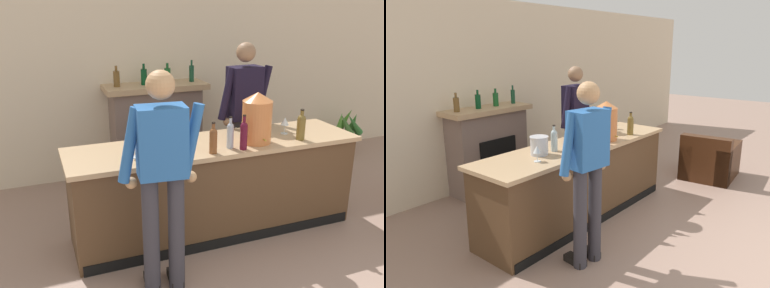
# 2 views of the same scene
# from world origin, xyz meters

# --- Properties ---
(wall_back_panel) EXTENTS (12.00, 0.07, 2.75)m
(wall_back_panel) POSITION_xyz_m (0.00, 4.43, 1.38)
(wall_back_panel) COLOR beige
(wall_back_panel) RESTS_ON ground_plane
(bar_counter) EXTENTS (2.87, 0.74, 0.94)m
(bar_counter) POSITION_xyz_m (-0.18, 2.55, 0.47)
(bar_counter) COLOR brown
(bar_counter) RESTS_ON ground_plane
(fireplace_stone) EXTENTS (1.30, 0.52, 1.51)m
(fireplace_stone) POSITION_xyz_m (-0.30, 4.17, 0.63)
(fireplace_stone) COLOR #7D685F
(fireplace_stone) RESTS_ON ground_plane
(armchair_black) EXTENTS (0.99, 0.86, 0.74)m
(armchair_black) POSITION_xyz_m (2.28, 1.83, 0.26)
(armchair_black) COLOR #402110
(armchair_black) RESTS_ON ground_plane
(potted_plant_corner) EXTENTS (0.43, 0.44, 0.68)m
(potted_plant_corner) POSITION_xyz_m (2.67, 3.98, 0.34)
(potted_plant_corner) COLOR #9C6A46
(potted_plant_corner) RESTS_ON ground_plane
(person_customer) EXTENTS (0.66, 0.34, 1.79)m
(person_customer) POSITION_xyz_m (-0.95, 1.82, 0.99)
(person_customer) COLOR #35333B
(person_customer) RESTS_ON ground_plane
(person_bartender) EXTENTS (0.66, 0.32, 1.82)m
(person_bartender) POSITION_xyz_m (0.40, 3.09, 1.01)
(person_bartender) COLOR #413B40
(person_bartender) RESTS_ON ground_plane
(copper_dispenser) EXTENTS (0.29, 0.32, 0.49)m
(copper_dispenser) POSITION_xyz_m (0.18, 2.42, 1.19)
(copper_dispenser) COLOR #CF763F
(copper_dispenser) RESTS_ON bar_counter
(ice_bucket_steel) EXTENTS (0.20, 0.20, 0.20)m
(ice_bucket_steel) POSITION_xyz_m (-0.82, 2.59, 1.05)
(ice_bucket_steel) COLOR silver
(ice_bucket_steel) RESTS_ON bar_counter
(wine_bottle_burgundy_dark) EXTENTS (0.08, 0.08, 0.30)m
(wine_bottle_burgundy_dark) POSITION_xyz_m (0.63, 2.34, 1.08)
(wine_bottle_burgundy_dark) COLOR brown
(wine_bottle_burgundy_dark) RESTS_ON bar_counter
(wine_bottle_cabernet_heavy) EXTENTS (0.08, 0.08, 0.30)m
(wine_bottle_cabernet_heavy) POSITION_xyz_m (-0.60, 2.57, 1.08)
(wine_bottle_cabernet_heavy) COLOR #A7BDC1
(wine_bottle_cabernet_heavy) RESTS_ON bar_counter
(wine_bottle_merlot_tall) EXTENTS (0.06, 0.06, 0.30)m
(wine_bottle_merlot_tall) POSITION_xyz_m (-0.12, 2.36, 1.07)
(wine_bottle_merlot_tall) COLOR #A5ADBB
(wine_bottle_merlot_tall) RESTS_ON bar_counter
(wine_bottle_riesling_slim) EXTENTS (0.07, 0.07, 0.29)m
(wine_bottle_riesling_slim) POSITION_xyz_m (-0.33, 2.28, 1.07)
(wine_bottle_riesling_slim) COLOR brown
(wine_bottle_riesling_slim) RESTS_ON bar_counter
(wine_bottle_port_short) EXTENTS (0.07, 0.07, 0.33)m
(wine_bottle_port_short) POSITION_xyz_m (-0.03, 2.28, 1.09)
(wine_bottle_port_short) COLOR #520F23
(wine_bottle_port_short) RESTS_ON bar_counter
(wine_bottle_rose_blush) EXTENTS (0.07, 0.07, 0.29)m
(wine_bottle_rose_blush) POSITION_xyz_m (0.44, 2.75, 1.07)
(wine_bottle_rose_blush) COLOR #0C3424
(wine_bottle_rose_blush) RESTS_ON bar_counter
(wine_glass_front_left) EXTENTS (0.08, 0.08, 0.17)m
(wine_glass_front_left) POSITION_xyz_m (0.59, 2.56, 1.07)
(wine_glass_front_left) COLOR silver
(wine_glass_front_left) RESTS_ON bar_counter
(wine_glass_near_bucket) EXTENTS (0.09, 0.09, 0.17)m
(wine_glass_near_bucket) POSITION_xyz_m (-1.00, 2.43, 1.07)
(wine_glass_near_bucket) COLOR silver
(wine_glass_near_bucket) RESTS_ON bar_counter
(wine_glass_back_row) EXTENTS (0.08, 0.08, 0.16)m
(wine_glass_back_row) POSITION_xyz_m (-0.63, 2.36, 1.06)
(wine_glass_back_row) COLOR silver
(wine_glass_back_row) RESTS_ON bar_counter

